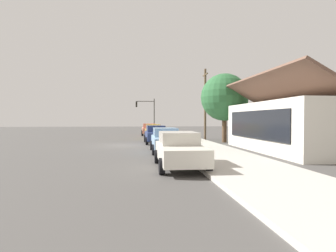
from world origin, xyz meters
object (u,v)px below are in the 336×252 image
(car_coral, at_px, (149,129))
(fire_hydrant_red, at_px, (192,147))
(car_mustard, at_px, (153,131))
(car_ivory, at_px, (179,149))
(utility_pole_wooden, at_px, (205,103))
(traffic_light_main, at_px, (147,110))
(shade_tree, at_px, (224,97))
(car_navy, at_px, (156,134))
(car_skyblue, at_px, (166,140))

(car_coral, xyz_separation_m, fire_hydrant_red, (21.50, 1.52, -0.32))
(car_mustard, bearing_deg, car_ivory, 0.65)
(utility_pole_wooden, bearing_deg, traffic_light_main, -155.41)
(shade_tree, bearing_deg, car_ivory, -25.66)
(car_mustard, distance_m, car_navy, 6.33)
(car_mustard, bearing_deg, car_coral, -177.75)
(car_ivory, height_order, fire_hydrant_red, car_ivory)
(shade_tree, xyz_separation_m, fire_hydrant_red, (9.19, -4.95, -3.72))
(car_ivory, height_order, shade_tree, shade_tree)
(traffic_light_main, height_order, utility_pole_wooden, utility_pole_wooden)
(car_coral, height_order, car_ivory, same)
(utility_pole_wooden, distance_m, fire_hydrant_red, 13.85)
(car_navy, xyz_separation_m, fire_hydrant_red, (8.99, 1.52, -0.32))
(traffic_light_main, xyz_separation_m, utility_pole_wooden, (12.37, 5.66, 0.44))
(car_mustard, relative_size, fire_hydrant_red, 6.33)
(traffic_light_main, bearing_deg, utility_pole_wooden, 24.59)
(car_mustard, distance_m, shade_tree, 9.43)
(car_navy, relative_size, traffic_light_main, 0.91)
(shade_tree, bearing_deg, utility_pole_wooden, -165.36)
(car_mustard, distance_m, car_skyblue, 13.26)
(car_coral, relative_size, traffic_light_main, 0.84)
(utility_pole_wooden, height_order, fire_hydrant_red, utility_pole_wooden)
(car_ivory, height_order, traffic_light_main, traffic_light_main)
(car_mustard, relative_size, car_ivory, 0.95)
(shade_tree, bearing_deg, fire_hydrant_red, -28.30)
(car_navy, xyz_separation_m, utility_pole_wooden, (-3.82, 5.52, 3.11))
(car_mustard, height_order, fire_hydrant_red, car_mustard)
(shade_tree, distance_m, utility_pole_wooden, 3.76)
(car_skyblue, xyz_separation_m, car_ivory, (6.07, -0.02, 0.00))
(traffic_light_main, distance_m, utility_pole_wooden, 13.61)
(car_navy, relative_size, shade_tree, 0.74)
(traffic_light_main, relative_size, utility_pole_wooden, 0.69)
(car_ivory, bearing_deg, utility_pole_wooden, 162.75)
(car_navy, bearing_deg, car_skyblue, 0.58)
(car_navy, distance_m, shade_tree, 7.31)
(car_ivory, xyz_separation_m, traffic_light_main, (-29.18, -0.27, 2.67))
(car_skyblue, bearing_deg, car_coral, -178.69)
(car_mustard, xyz_separation_m, car_ivory, (19.33, -0.03, 0.00))
(car_mustard, xyz_separation_m, shade_tree, (6.13, 6.30, 3.40))
(car_skyblue, bearing_deg, car_navy, -177.86)
(car_coral, height_order, fire_hydrant_red, car_coral)
(car_navy, xyz_separation_m, car_ivory, (12.99, 0.13, 0.00))
(car_ivory, relative_size, fire_hydrant_red, 6.69)
(car_mustard, height_order, car_ivory, same)
(car_skyblue, height_order, fire_hydrant_red, car_skyblue)
(car_mustard, bearing_deg, traffic_light_main, -177.49)
(car_navy, height_order, utility_pole_wooden, utility_pole_wooden)
(fire_hydrant_red, bearing_deg, car_navy, -170.39)
(shade_tree, relative_size, traffic_light_main, 1.24)
(car_navy, relative_size, car_ivory, 1.00)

